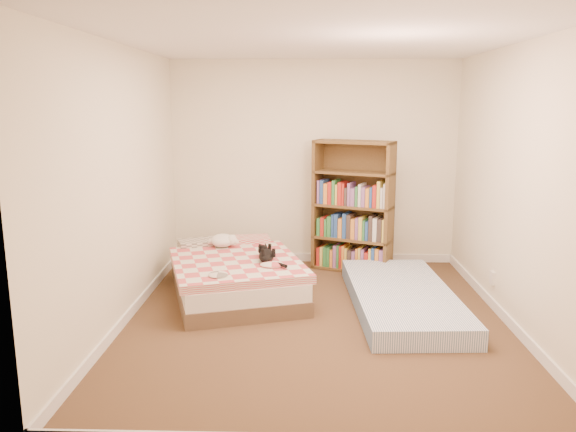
{
  "coord_description": "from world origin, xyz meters",
  "views": [
    {
      "loc": [
        -0.11,
        -4.93,
        1.98
      ],
      "look_at": [
        -0.27,
        0.3,
        0.93
      ],
      "focal_mm": 35.0,
      "sensor_mm": 36.0,
      "label": 1
    }
  ],
  "objects_px": {
    "floor_mattress": "(402,298)",
    "white_dog": "(223,240)",
    "bed": "(235,275)",
    "bookshelf": "(352,224)",
    "black_cat": "(267,255)"
  },
  "relations": [
    {
      "from": "floor_mattress",
      "to": "white_dog",
      "type": "xyz_separation_m",
      "value": [
        -1.87,
        0.74,
        0.39
      ]
    },
    {
      "from": "bed",
      "to": "bookshelf",
      "type": "distance_m",
      "value": 1.64
    },
    {
      "from": "bed",
      "to": "black_cat",
      "type": "height_order",
      "value": "black_cat"
    },
    {
      "from": "bookshelf",
      "to": "floor_mattress",
      "type": "xyz_separation_m",
      "value": [
        0.4,
        -1.28,
        -0.47
      ]
    },
    {
      "from": "floor_mattress",
      "to": "white_dog",
      "type": "relative_size",
      "value": 5.56
    },
    {
      "from": "white_dog",
      "to": "bookshelf",
      "type": "bearing_deg",
      "value": -5.87
    },
    {
      "from": "floor_mattress",
      "to": "black_cat",
      "type": "distance_m",
      "value": 1.41
    },
    {
      "from": "floor_mattress",
      "to": "white_dog",
      "type": "height_order",
      "value": "white_dog"
    },
    {
      "from": "bed",
      "to": "floor_mattress",
      "type": "bearing_deg",
      "value": -28.5
    },
    {
      "from": "bed",
      "to": "floor_mattress",
      "type": "distance_m",
      "value": 1.73
    },
    {
      "from": "bookshelf",
      "to": "bed",
      "type": "bearing_deg",
      "value": -120.67
    },
    {
      "from": "bookshelf",
      "to": "black_cat",
      "type": "xyz_separation_m",
      "value": [
        -0.95,
        -1.08,
        -0.1
      ]
    },
    {
      "from": "black_cat",
      "to": "white_dog",
      "type": "xyz_separation_m",
      "value": [
        -0.53,
        0.54,
        0.01
      ]
    },
    {
      "from": "floor_mattress",
      "to": "black_cat",
      "type": "xyz_separation_m",
      "value": [
        -1.35,
        0.2,
        0.38
      ]
    },
    {
      "from": "black_cat",
      "to": "floor_mattress",
      "type": "bearing_deg",
      "value": -22.88
    }
  ]
}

